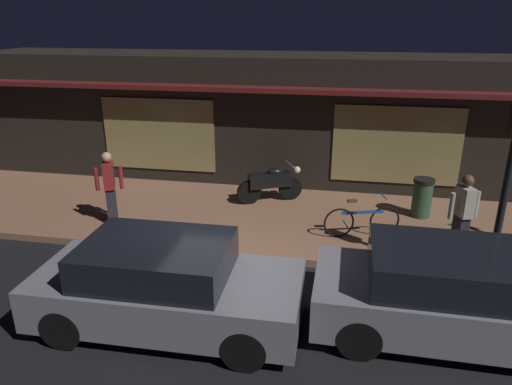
{
  "coord_description": "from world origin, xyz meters",
  "views": [
    {
      "loc": [
        1.84,
        -7.17,
        4.58
      ],
      "look_at": [
        0.05,
        2.4,
        0.95
      ],
      "focal_mm": 33.16,
      "sensor_mm": 36.0,
      "label": 1
    }
  ],
  "objects": [
    {
      "name": "trash_bin",
      "position": [
        3.76,
        3.66,
        0.62
      ],
      "size": [
        0.48,
        0.48,
        0.93
      ],
      "color": "#2D4C33",
      "rests_on": "sidewalk_slab"
    },
    {
      "name": "storefront_building",
      "position": [
        0.0,
        6.39,
        1.8
      ],
      "size": [
        18.0,
        3.3,
        3.6
      ],
      "color": "black",
      "rests_on": "ground_plane"
    },
    {
      "name": "person_bystander",
      "position": [
        4.2,
        1.75,
        1.03
      ],
      "size": [
        0.6,
        0.43,
        1.67
      ],
      "color": "#28232D",
      "rests_on": "sidewalk_slab"
    },
    {
      "name": "person_photographer",
      "position": [
        -3.19,
        1.97,
        1.03
      ],
      "size": [
        0.59,
        0.44,
        1.67
      ],
      "color": "#28232D",
      "rests_on": "sidewalk_slab"
    },
    {
      "name": "motorcycle",
      "position": [
        0.14,
        3.96,
        0.65
      ],
      "size": [
        1.57,
        0.92,
        0.97
      ],
      "color": "black",
      "rests_on": "sidewalk_slab"
    },
    {
      "name": "parked_car_across",
      "position": [
        3.57,
        -0.7,
        0.7
      ],
      "size": [
        4.12,
        1.81,
        1.42
      ],
      "color": "black",
      "rests_on": "ground_plane"
    },
    {
      "name": "traffic_light_pole",
      "position": [
        4.51,
        0.66,
        2.48
      ],
      "size": [
        0.24,
        0.33,
        3.6
      ],
      "color": "black",
      "rests_on": "ground_plane"
    },
    {
      "name": "bicycle_parked",
      "position": [
        2.36,
        2.3,
        0.51
      ],
      "size": [
        1.6,
        0.58,
        0.91
      ],
      "color": "black",
      "rests_on": "sidewalk_slab"
    },
    {
      "name": "sidewalk_slab",
      "position": [
        0.0,
        3.0,
        0.07
      ],
      "size": [
        18.0,
        4.0,
        0.15
      ],
      "primitive_type": "cube",
      "color": "#8C6047",
      "rests_on": "ground_plane"
    },
    {
      "name": "parked_car_far",
      "position": [
        -0.7,
        -1.23,
        0.7
      ],
      "size": [
        4.12,
        1.82,
        1.42
      ],
      "color": "black",
      "rests_on": "ground_plane"
    },
    {
      "name": "ground_plane",
      "position": [
        0.0,
        0.0,
        0.0
      ],
      "size": [
        60.0,
        60.0,
        0.0
      ],
      "primitive_type": "plane",
      "color": "black"
    }
  ]
}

